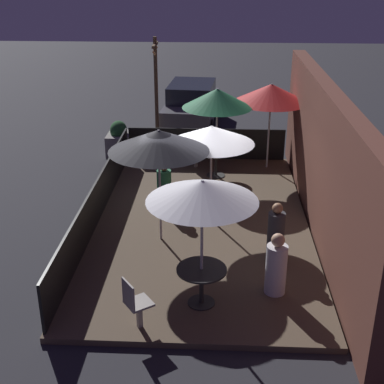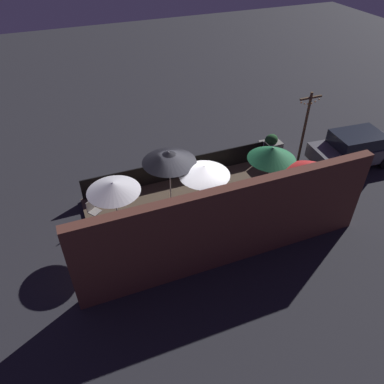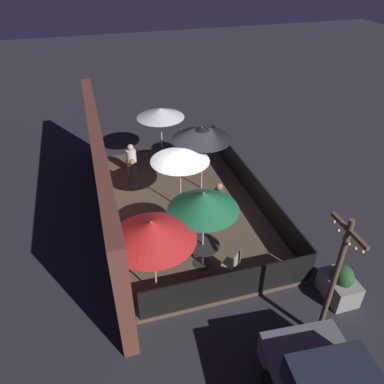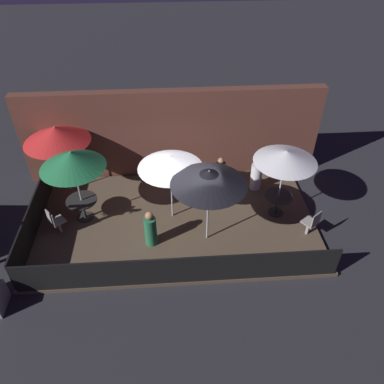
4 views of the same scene
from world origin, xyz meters
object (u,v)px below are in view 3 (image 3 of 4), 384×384
(patio_chair_0, at_px, (182,140))
(patron_1, at_px, (134,175))
(patio_umbrella_2, at_px, (202,133))
(patio_umbrella_3, at_px, (180,155))
(patio_umbrella_1, at_px, (204,201))
(planter_box, at_px, (340,284))
(dining_table_0, at_px, (162,150))
(patio_chair_1, at_px, (233,264))
(patron_2, at_px, (132,160))
(patio_umbrella_4, at_px, (152,231))
(dining_table_1, at_px, (203,248))
(patron_0, at_px, (219,200))
(patio_umbrella_0, at_px, (160,113))
(light_post, at_px, (335,277))

(patio_chair_0, bearing_deg, patron_1, 8.24)
(patio_umbrella_2, relative_size, patio_umbrella_3, 1.09)
(patio_umbrella_1, bearing_deg, patron_1, 15.56)
(patio_umbrella_3, bearing_deg, planter_box, -148.12)
(patio_umbrella_1, height_order, dining_table_0, patio_umbrella_1)
(patio_chair_1, relative_size, patron_2, 0.75)
(patron_1, bearing_deg, patron_2, -163.55)
(patio_umbrella_2, relative_size, patio_umbrella_4, 1.01)
(patio_chair_0, bearing_deg, planter_box, 66.06)
(dining_table_1, bearing_deg, patron_0, -30.36)
(patron_0, xyz_separation_m, patron_1, (2.35, 2.50, 0.01))
(patron_0, height_order, patron_1, patron_1)
(patio_umbrella_0, relative_size, dining_table_0, 2.68)
(patron_0, xyz_separation_m, planter_box, (-4.19, -1.87, -0.19))
(patio_chair_1, bearing_deg, dining_table_1, 0.00)
(patio_chair_1, relative_size, patron_1, 0.74)
(patio_chair_0, height_order, planter_box, planter_box)
(patio_umbrella_1, distance_m, patio_umbrella_2, 3.97)
(patio_umbrella_1, xyz_separation_m, patron_2, (5.72, 1.14, -1.69))
(patio_umbrella_3, bearing_deg, patio_umbrella_4, 155.73)
(patio_umbrella_3, bearing_deg, patron_2, 23.00)
(patron_0, height_order, planter_box, patron_0)
(patio_umbrella_2, distance_m, patron_2, 3.47)
(patio_umbrella_1, relative_size, patio_umbrella_2, 1.00)
(planter_box, bearing_deg, dining_table_0, 19.61)
(patio_umbrella_1, bearing_deg, patio_umbrella_3, -2.07)
(patron_0, bearing_deg, patio_umbrella_2, 118.81)
(patio_umbrella_2, relative_size, dining_table_0, 2.81)
(patio_umbrella_4, height_order, patron_0, patio_umbrella_4)
(patio_umbrella_1, height_order, patio_chair_0, patio_umbrella_1)
(patio_umbrella_2, relative_size, planter_box, 2.30)
(patio_chair_0, bearing_deg, patio_umbrella_4, 34.53)
(patron_0, distance_m, light_post, 5.32)
(patio_umbrella_4, relative_size, planter_box, 2.28)
(planter_box, relative_size, light_post, 0.30)
(patio_umbrella_4, xyz_separation_m, light_post, (-2.20, -3.49, -0.33))
(patio_umbrella_4, relative_size, patio_chair_0, 2.65)
(dining_table_1, bearing_deg, patio_umbrella_4, 116.78)
(patio_umbrella_3, height_order, light_post, light_post)
(patio_umbrella_2, bearing_deg, patron_0, -176.98)
(patio_umbrella_1, relative_size, patron_1, 2.02)
(patio_umbrella_1, bearing_deg, patio_chair_1, -138.32)
(patio_umbrella_3, distance_m, dining_table_1, 3.17)
(patio_chair_1, bearing_deg, patio_umbrella_2, -48.35)
(patio_umbrella_3, distance_m, patron_1, 2.65)
(planter_box, bearing_deg, dining_table_1, 56.56)
(patio_umbrella_0, bearing_deg, planter_box, -160.39)
(patio_umbrella_0, distance_m, dining_table_1, 6.35)
(patio_umbrella_4, bearing_deg, patio_chair_1, -88.86)
(patron_0, height_order, light_post, light_post)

